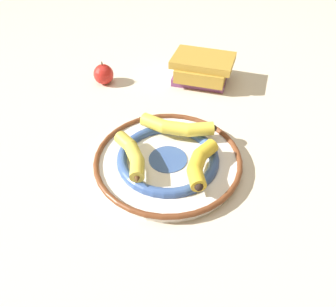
# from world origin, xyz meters

# --- Properties ---
(ground_plane) EXTENTS (2.80, 2.80, 0.00)m
(ground_plane) POSITION_xyz_m (0.00, 0.00, 0.00)
(ground_plane) COLOR beige
(decorative_bowl) EXTENTS (0.37, 0.37, 0.04)m
(decorative_bowl) POSITION_xyz_m (0.02, 0.03, 0.02)
(decorative_bowl) COLOR white
(decorative_bowl) RESTS_ON ground_plane
(banana_a) EXTENTS (0.08, 0.22, 0.04)m
(banana_a) POSITION_xyz_m (-0.07, 0.04, 0.05)
(banana_a) COLOR yellow
(banana_a) RESTS_ON decorative_bowl
(banana_b) EXTENTS (0.17, 0.08, 0.04)m
(banana_b) POSITION_xyz_m (0.06, 0.11, 0.05)
(banana_b) COLOR gold
(banana_b) RESTS_ON decorative_bowl
(banana_c) EXTENTS (0.16, 0.09, 0.03)m
(banana_c) POSITION_xyz_m (0.05, -0.05, 0.05)
(banana_c) COLOR gold
(banana_c) RESTS_ON decorative_bowl
(book_stack) EXTENTS (0.18, 0.22, 0.09)m
(book_stack) POSITION_xyz_m (-0.39, 0.11, 0.05)
(book_stack) COLOR #753D70
(book_stack) RESTS_ON ground_plane
(apple) EXTENTS (0.07, 0.07, 0.08)m
(apple) POSITION_xyz_m (-0.36, -0.21, 0.03)
(apple) COLOR red
(apple) RESTS_ON ground_plane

